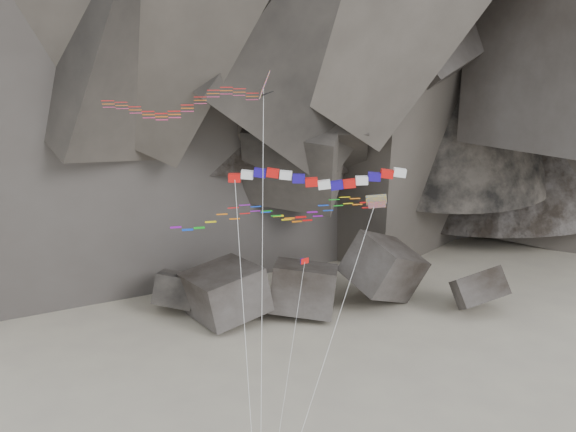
{
  "coord_description": "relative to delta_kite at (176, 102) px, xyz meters",
  "views": [
    {
      "loc": [
        -4.35,
        -40.25,
        31.47
      ],
      "look_at": [
        1.39,
        6.0,
        18.37
      ],
      "focal_mm": 45.0,
      "sensor_mm": 36.0,
      "label": 1
    }
  ],
  "objects": [
    {
      "name": "boulder_field",
      "position": [
        -0.87,
        32.32,
        -24.33
      ],
      "size": [
        71.25,
        14.46,
        9.0
      ],
      "color": "#47423F",
      "rests_on": "ground"
    },
    {
      "name": "delta_kite",
      "position": [
        0.0,
        0.0,
        0.0
      ],
      "size": [
        9.97,
        7.77,
        26.86
      ],
      "rotation": [
        0.0,
        0.0,
        -0.16
      ],
      "color": "red",
      "rests_on": "ground"
    },
    {
      "name": "banner_kite",
      "position": [
        8.05,
        0.44,
        -4.7
      ],
      "size": [
        10.51,
        8.52,
        20.97
      ],
      "rotation": [
        0.0,
        0.0,
        -0.14
      ],
      "color": "red",
      "rests_on": "ground"
    },
    {
      "name": "parafoil_kite",
      "position": [
        5.47,
        2.54,
        -7.21
      ],
      "size": [
        14.21,
        10.38,
        18.62
      ],
      "rotation": [
        0.0,
        0.0,
        -0.2
      ],
      "color": "yellow",
      "rests_on": "ground"
    },
    {
      "name": "pennant_kite",
      "position": [
        6.67,
        -0.85,
        -12.81
      ],
      "size": [
        3.83,
        7.65,
        15.34
      ],
      "rotation": [
        0.0,
        0.0,
        0.47
      ],
      "color": "red",
      "rests_on": "ground"
    }
  ]
}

